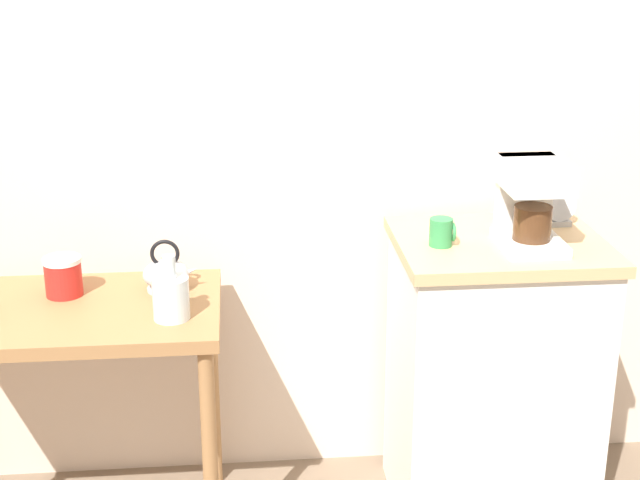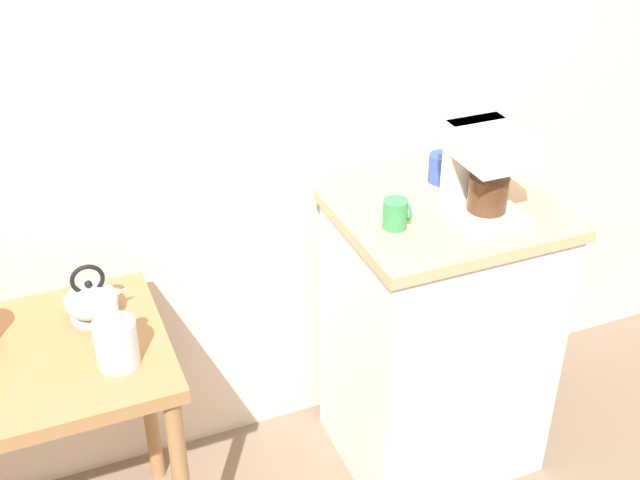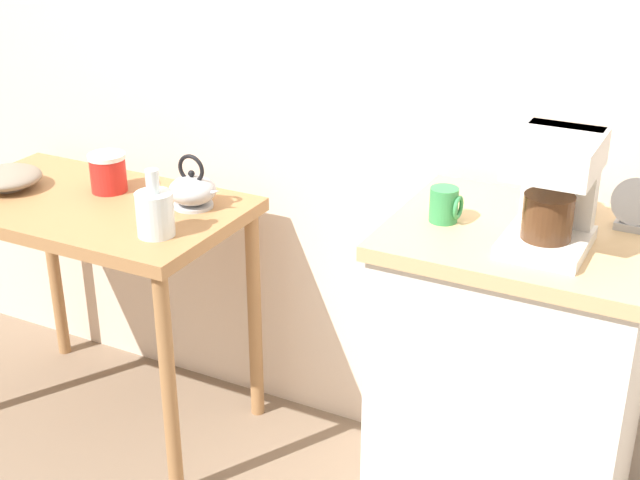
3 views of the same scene
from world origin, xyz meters
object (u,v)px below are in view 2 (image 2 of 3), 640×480
Objects in this scene: teakettle at (92,300)px; coffee_maker at (484,168)px; mug_blue at (442,168)px; mug_tall_green at (396,214)px; glass_carafe_vase at (116,341)px; table_clock at (492,161)px.

coffee_maker is at bearing -7.88° from teakettle.
mug_blue reaches higher than mug_tall_green.
glass_carafe_vase is 2.26× the size of mug_tall_green.
teakettle is 2.04× the size of mug_tall_green.
table_clock reaches higher than teakettle.
coffee_maker is 2.12× the size of table_clock.
mug_blue is at bearing 37.43° from mug_tall_green.
mug_blue reaches higher than glass_carafe_vase.
teakettle is 1.92× the size of mug_blue.
mug_blue is (-0.00, 0.21, -0.10)m from coffee_maker.
mug_tall_green reaches higher than teakettle.
teakettle is at bearing -178.52° from table_clock.
coffee_maker is at bearing -4.84° from mug_tall_green.
glass_carafe_vase is at bearing -164.92° from mug_blue.
table_clock is at bearing 21.32° from mug_tall_green.
mug_blue is at bearing 90.64° from coffee_maker.
mug_tall_green is 0.68× the size of table_clock.
teakettle is at bearing 96.77° from glass_carafe_vase.
coffee_maker is (1.07, -0.15, 0.25)m from teakettle.
mug_blue is 0.31m from mug_tall_green.
table_clock is at bearing 11.67° from glass_carafe_vase.
table_clock is (0.15, -0.03, 0.01)m from mug_blue.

